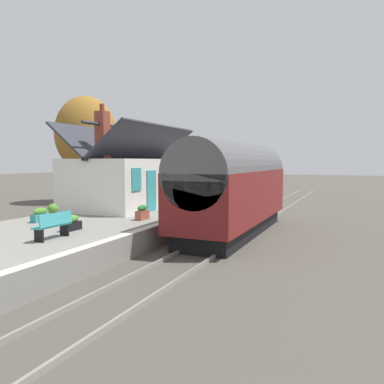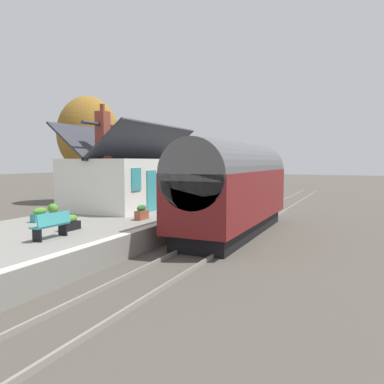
{
  "view_description": "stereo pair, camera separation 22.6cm",
  "coord_description": "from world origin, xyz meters",
  "px_view_note": "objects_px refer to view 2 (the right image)",
  "views": [
    {
      "loc": [
        -18.29,
        -6.2,
        3.45
      ],
      "look_at": [
        -1.0,
        1.5,
        1.88
      ],
      "focal_mm": 34.99,
      "sensor_mm": 36.0,
      "label": 1
    },
    {
      "loc": [
        -18.2,
        -6.4,
        3.45
      ],
      "look_at": [
        -1.0,
        1.5,
        1.88
      ],
      "focal_mm": 34.99,
      "sensor_mm": 36.0,
      "label": 2
    }
  ],
  "objects_px": {
    "station_building": "(129,180)",
    "planter_corner_building": "(198,187)",
    "tree_far_right": "(109,154)",
    "planter_bench_right": "(240,190)",
    "planter_edge_near": "(199,194)",
    "planter_under_sign": "(40,215)",
    "train": "(234,187)",
    "bench_by_lamp": "(52,225)",
    "planter_by_door": "(142,212)",
    "bench_mid_platform": "(233,187)",
    "planter_edge_far": "(53,210)",
    "bench_near_building": "(224,189)",
    "tree_behind_building": "(88,135)",
    "station_sign_board": "(224,182)",
    "planter_bench_left": "(70,223)"
  },
  "relations": [
    {
      "from": "station_building",
      "to": "planter_corner_building",
      "type": "xyz_separation_m",
      "value": [
        11.79,
        1.0,
        -1.18
      ]
    },
    {
      "from": "tree_far_right",
      "to": "planter_corner_building",
      "type": "bearing_deg",
      "value": -97.48
    },
    {
      "from": "planter_bench_right",
      "to": "planter_corner_building",
      "type": "distance_m",
      "value": 4.3
    },
    {
      "from": "planter_edge_near",
      "to": "planter_under_sign",
      "type": "relative_size",
      "value": 0.94
    },
    {
      "from": "train",
      "to": "station_building",
      "type": "height_order",
      "value": "station_building"
    },
    {
      "from": "train",
      "to": "bench_by_lamp",
      "type": "xyz_separation_m",
      "value": [
        -7.59,
        3.81,
        -0.86
      ]
    },
    {
      "from": "planter_by_door",
      "to": "tree_far_right",
      "type": "relative_size",
      "value": 0.12
    },
    {
      "from": "station_building",
      "to": "planter_under_sign",
      "type": "xyz_separation_m",
      "value": [
        -6.01,
        0.49,
        -1.2
      ]
    },
    {
      "from": "train",
      "to": "planter_edge_near",
      "type": "relative_size",
      "value": 13.41
    },
    {
      "from": "planter_edge_near",
      "to": "planter_by_door",
      "type": "distance_m",
      "value": 8.5
    },
    {
      "from": "planter_corner_building",
      "to": "train",
      "type": "bearing_deg",
      "value": -149.47
    },
    {
      "from": "planter_under_sign",
      "to": "bench_mid_platform",
      "type": "bearing_deg",
      "value": -9.12
    },
    {
      "from": "train",
      "to": "planter_edge_far",
      "type": "height_order",
      "value": "train"
    },
    {
      "from": "bench_by_lamp",
      "to": "planter_edge_far",
      "type": "bearing_deg",
      "value": 44.58
    },
    {
      "from": "planter_bench_right",
      "to": "planter_edge_far",
      "type": "distance_m",
      "value": 16.14
    },
    {
      "from": "planter_bench_right",
      "to": "planter_under_sign",
      "type": "distance_m",
      "value": 16.99
    },
    {
      "from": "bench_near_building",
      "to": "planter_edge_far",
      "type": "distance_m",
      "value": 13.94
    },
    {
      "from": "tree_far_right",
      "to": "tree_behind_building",
      "type": "xyz_separation_m",
      "value": [
        -5.98,
        -2.47,
        1.47
      ]
    },
    {
      "from": "tree_far_right",
      "to": "tree_behind_building",
      "type": "relative_size",
      "value": 0.68
    },
    {
      "from": "planter_edge_near",
      "to": "planter_bench_right",
      "type": "bearing_deg",
      "value": -8.7
    },
    {
      "from": "planter_bench_right",
      "to": "station_sign_board",
      "type": "height_order",
      "value": "station_sign_board"
    },
    {
      "from": "bench_by_lamp",
      "to": "planter_edge_near",
      "type": "distance_m",
      "value": 13.2
    },
    {
      "from": "train",
      "to": "planter_corner_building",
      "type": "distance_m",
      "value": 14.75
    },
    {
      "from": "bench_near_building",
      "to": "station_sign_board",
      "type": "relative_size",
      "value": 0.89
    },
    {
      "from": "bench_near_building",
      "to": "planter_corner_building",
      "type": "xyz_separation_m",
      "value": [
        3.32,
        3.59,
        -0.17
      ]
    },
    {
      "from": "planter_corner_building",
      "to": "tree_far_right",
      "type": "bearing_deg",
      "value": 82.52
    },
    {
      "from": "planter_edge_near",
      "to": "planter_bench_left",
      "type": "distance_m",
      "value": 11.76
    },
    {
      "from": "planter_bench_left",
      "to": "train",
      "type": "bearing_deg",
      "value": -35.33
    },
    {
      "from": "train",
      "to": "station_sign_board",
      "type": "bearing_deg",
      "value": 23.22
    },
    {
      "from": "planter_by_door",
      "to": "planter_under_sign",
      "type": "relative_size",
      "value": 0.88
    },
    {
      "from": "bench_near_building",
      "to": "station_sign_board",
      "type": "distance_m",
      "value": 2.67
    },
    {
      "from": "planter_edge_near",
      "to": "bench_by_lamp",
      "type": "bearing_deg",
      "value": -178.16
    },
    {
      "from": "station_building",
      "to": "tree_far_right",
      "type": "distance_m",
      "value": 17.46
    },
    {
      "from": "bench_by_lamp",
      "to": "tree_far_right",
      "type": "bearing_deg",
      "value": 32.95
    },
    {
      "from": "station_building",
      "to": "tree_far_right",
      "type": "xyz_separation_m",
      "value": [
        13.15,
        11.35,
        1.79
      ]
    },
    {
      "from": "planter_edge_near",
      "to": "planter_corner_building",
      "type": "bearing_deg",
      "value": 24.59
    },
    {
      "from": "planter_corner_building",
      "to": "bench_near_building",
      "type": "bearing_deg",
      "value": -132.83
    },
    {
      "from": "bench_mid_platform",
      "to": "planter_bench_left",
      "type": "bearing_deg",
      "value": 179.37
    },
    {
      "from": "station_building",
      "to": "tree_behind_building",
      "type": "xyz_separation_m",
      "value": [
        7.17,
        8.88,
        3.26
      ]
    },
    {
      "from": "bench_by_lamp",
      "to": "planter_under_sign",
      "type": "bearing_deg",
      "value": 51.93
    },
    {
      "from": "bench_near_building",
      "to": "bench_by_lamp",
      "type": "bearing_deg",
      "value": -179.75
    },
    {
      "from": "planter_edge_far",
      "to": "station_building",
      "type": "bearing_deg",
      "value": -7.54
    },
    {
      "from": "planter_by_door",
      "to": "planter_corner_building",
      "type": "relative_size",
      "value": 0.79
    },
    {
      "from": "planter_bench_right",
      "to": "tree_behind_building",
      "type": "relative_size",
      "value": 0.09
    },
    {
      "from": "bench_near_building",
      "to": "tree_far_right",
      "type": "relative_size",
      "value": 0.24
    },
    {
      "from": "planter_under_sign",
      "to": "planter_bench_left",
      "type": "bearing_deg",
      "value": -111.65
    },
    {
      "from": "station_building",
      "to": "tree_far_right",
      "type": "bearing_deg",
      "value": 40.81
    },
    {
      "from": "bench_by_lamp",
      "to": "planter_bench_right",
      "type": "xyz_separation_m",
      "value": [
        19.07,
        -0.48,
        -0.19
      ]
    },
    {
      "from": "planter_edge_near",
      "to": "planter_bench_left",
      "type": "height_order",
      "value": "planter_edge_near"
    },
    {
      "from": "planter_edge_far",
      "to": "tree_behind_building",
      "type": "xyz_separation_m",
      "value": [
        12.25,
        8.21,
        4.37
      ]
    }
  ]
}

